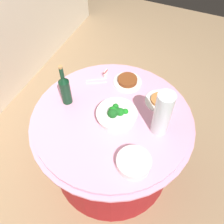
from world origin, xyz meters
The scene contains 10 objects.
ground_plane centered at (0.00, 0.00, 0.00)m, with size 6.00×6.00×0.00m, color #9E7F5B.
buffet_table centered at (0.00, 0.00, 0.38)m, with size 1.16×1.16×0.74m.
broccoli_bowl centered at (0.00, -0.03, 0.78)m, with size 0.28×0.28×0.11m.
plate_stack centered at (-0.29, -0.27, 0.77)m, with size 0.21×0.21×0.06m.
wine_bottle centered at (0.00, 0.35, 0.87)m, with size 0.07×0.07×0.34m.
decorative_fruit_vase centered at (0.02, -0.33, 0.89)m, with size 0.11×0.11×0.34m.
serving_tongs centered at (0.26, 0.25, 0.74)m, with size 0.12×0.16×0.01m.
food_plate_stir_fry centered at (0.35, 0.02, 0.76)m, with size 0.22×0.22×0.04m.
food_plate_peanuts centered at (0.26, -0.27, 0.75)m, with size 0.22×0.22×0.03m.
label_placard_front centered at (0.36, 0.21, 0.77)m, with size 0.05×0.01×0.05m.
Camera 1 is at (-0.96, -0.41, 2.11)m, focal length 39.64 mm.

